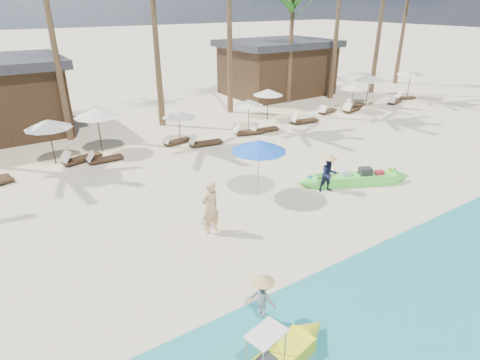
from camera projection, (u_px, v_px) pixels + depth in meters
ground at (271, 232)px, 13.65m from camera, size 240.00×240.00×0.00m
wet_sand_strip at (394, 322)px, 9.84m from camera, size 240.00×4.50×0.01m
green_canoe at (355, 179)px, 17.13m from camera, size 5.30×2.73×0.72m
tourist at (210, 207)px, 13.31m from camera, size 0.76×0.57×1.88m
vendor_green at (329, 175)px, 16.30m from camera, size 0.86×0.76×1.49m
vendor_yellow at (263, 297)px, 9.61m from camera, size 0.63×0.78×1.06m
blue_umbrella at (259, 146)px, 15.41m from camera, size 2.18×2.18×2.34m
resort_parasol_4 at (48, 124)px, 18.56m from camera, size 2.14×2.14×2.21m
lounger_4_right at (80, 158)px, 19.46m from camera, size 2.05×1.12×0.67m
resort_parasol_5 at (96, 112)px, 20.02m from camera, size 2.27×2.27×2.33m
lounger_5_left at (103, 158)px, 19.50m from camera, size 1.71×0.57×0.57m
resort_parasol_6 at (179, 114)px, 21.44m from camera, size 1.79×1.79×1.84m
lounger_6_left at (176, 141)px, 21.95m from camera, size 1.72×0.76×0.56m
lounger_6_right at (204, 142)px, 21.70m from camera, size 1.87×0.83×0.61m
resort_parasol_7 at (249, 103)px, 23.77m from camera, size 1.81×1.81×1.86m
lounger_7_left at (247, 131)px, 23.47m from camera, size 1.89×1.01×0.61m
lounger_7_right at (264, 129)px, 23.96m from camera, size 1.76×0.70×0.58m
resort_parasol_8 at (268, 92)px, 25.83m from camera, size 1.95×1.95×2.01m
lounger_8_left at (303, 120)px, 25.64m from camera, size 1.95×0.86×0.64m
resort_parasol_9 at (354, 86)px, 27.84m from camera, size 1.89×1.89×1.95m
lounger_9_left at (327, 111)px, 27.92m from camera, size 1.75×0.91×0.57m
lounger_9_right at (351, 109)px, 28.32m from camera, size 1.96×1.02×0.64m
resort_parasol_10 at (370, 78)px, 29.30m from camera, size 2.20×2.20×2.26m
lounger_10_left at (354, 105)px, 29.32m from camera, size 2.02×1.00×0.66m
lounger_10_right at (394, 101)px, 30.51m from camera, size 1.72×0.92×0.56m
resort_parasol_11 at (411, 72)px, 31.70m from camera, size 2.22×2.22×2.28m
lounger_11_left at (405, 97)px, 31.89m from camera, size 1.69×1.01×0.55m
palm_6 at (293, 3)px, 28.26m from camera, size 2.08×2.08×8.51m
pavilion_east at (277, 67)px, 33.10m from camera, size 8.80×6.60×4.30m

